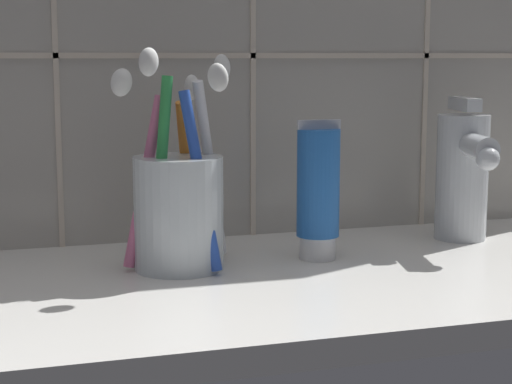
% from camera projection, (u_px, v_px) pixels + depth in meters
% --- Properties ---
extents(sink_counter, '(0.73, 0.32, 0.02)m').
position_uv_depth(sink_counter, '(286.00, 286.00, 0.69)').
color(sink_counter, silver).
rests_on(sink_counter, ground).
extents(toothbrush_cup, '(0.11, 0.11, 0.18)m').
position_uv_depth(toothbrush_cup, '(179.00, 204.00, 0.69)').
color(toothbrush_cup, silver).
rests_on(toothbrush_cup, sink_counter).
extents(toothpaste_tube, '(0.04, 0.04, 0.12)m').
position_uv_depth(toothpaste_tube, '(318.00, 191.00, 0.73)').
color(toothpaste_tube, white).
rests_on(toothpaste_tube, sink_counter).
extents(sink_faucet, '(0.05, 0.11, 0.13)m').
position_uv_depth(sink_faucet, '(464.00, 172.00, 0.80)').
color(sink_faucet, silver).
rests_on(sink_faucet, sink_counter).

